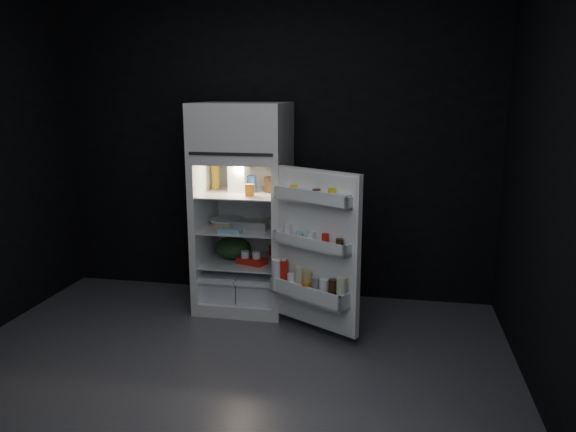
% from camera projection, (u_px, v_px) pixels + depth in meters
% --- Properties ---
extents(floor, '(4.00, 3.40, 0.00)m').
position_uv_depth(floor, '(220.00, 377.00, 3.76)').
color(floor, '#55555A').
rests_on(floor, ground).
extents(wall_back, '(4.00, 0.00, 2.70)m').
position_uv_depth(wall_back, '(273.00, 150.00, 5.09)').
color(wall_back, black).
rests_on(wall_back, ground).
extents(wall_front, '(4.00, 0.00, 2.70)m').
position_uv_depth(wall_front, '(50.00, 256.00, 1.83)').
color(wall_front, black).
rests_on(wall_front, ground).
extents(wall_right, '(0.00, 3.40, 2.70)m').
position_uv_depth(wall_right, '(561.00, 188.00, 3.09)').
color(wall_right, black).
rests_on(wall_right, ground).
extents(refrigerator, '(0.76, 0.71, 1.78)m').
position_uv_depth(refrigerator, '(244.00, 200.00, 4.85)').
color(refrigerator, white).
rests_on(refrigerator, ground).
extents(fridge_door, '(0.72, 0.53, 1.22)m').
position_uv_depth(fridge_door, '(314.00, 253.00, 4.23)').
color(fridge_door, white).
rests_on(fridge_door, ground).
extents(milk_jug, '(0.16, 0.16, 0.24)m').
position_uv_depth(milk_jug, '(239.00, 178.00, 4.79)').
color(milk_jug, white).
rests_on(milk_jug, refrigerator).
extents(mayo_jar, '(0.10, 0.10, 0.14)m').
position_uv_depth(mayo_jar, '(251.00, 184.00, 4.80)').
color(mayo_jar, '#1B4997').
rests_on(mayo_jar, refrigerator).
extents(jam_jar, '(0.12, 0.12, 0.13)m').
position_uv_depth(jam_jar, '(270.00, 185.00, 4.79)').
color(jam_jar, black).
rests_on(jam_jar, refrigerator).
extents(amber_bottle, '(0.09, 0.09, 0.22)m').
position_uv_depth(amber_bottle, '(215.00, 177.00, 4.93)').
color(amber_bottle, '#B0851C').
rests_on(amber_bottle, refrigerator).
extents(small_carton, '(0.09, 0.07, 0.10)m').
position_uv_depth(small_carton, '(250.00, 190.00, 4.62)').
color(small_carton, '#C56A17').
rests_on(small_carton, refrigerator).
extents(egg_carton, '(0.30, 0.13, 0.07)m').
position_uv_depth(egg_carton, '(251.00, 225.00, 4.75)').
color(egg_carton, gray).
rests_on(egg_carton, refrigerator).
extents(pie, '(0.35, 0.35, 0.04)m').
position_uv_depth(pie, '(227.00, 222.00, 4.94)').
color(pie, tan).
rests_on(pie, refrigerator).
extents(flat_package, '(0.20, 0.10, 0.04)m').
position_uv_depth(flat_package, '(230.00, 231.00, 4.63)').
color(flat_package, '#7FB5C5').
rests_on(flat_package, refrigerator).
extents(wrapped_pkg, '(0.14, 0.13, 0.05)m').
position_uv_depth(wrapped_pkg, '(267.00, 222.00, 4.92)').
color(wrapped_pkg, beige).
rests_on(wrapped_pkg, refrigerator).
extents(produce_bag, '(0.33, 0.28, 0.20)m').
position_uv_depth(produce_bag, '(233.00, 248.00, 4.93)').
color(produce_bag, '#193815').
rests_on(produce_bag, refrigerator).
extents(yogurt_tray, '(0.28, 0.21, 0.05)m').
position_uv_depth(yogurt_tray, '(252.00, 261.00, 4.80)').
color(yogurt_tray, red).
rests_on(yogurt_tray, refrigerator).
extents(small_can_red, '(0.09, 0.09, 0.09)m').
position_uv_depth(small_can_red, '(272.00, 250.00, 5.06)').
color(small_can_red, red).
rests_on(small_can_red, refrigerator).
extents(small_can_silver, '(0.08, 0.08, 0.09)m').
position_uv_depth(small_can_silver, '(276.00, 253.00, 4.96)').
color(small_can_silver, silver).
rests_on(small_can_silver, refrigerator).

